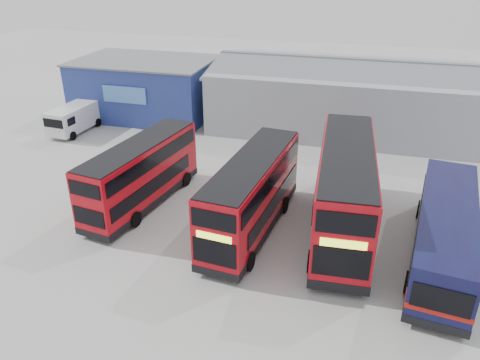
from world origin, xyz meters
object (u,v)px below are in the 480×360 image
at_px(double_decker_left, 141,175).
at_px(double_decker_centre, 252,196).
at_px(double_decker_right, 344,192).
at_px(maintenance_shed, 393,99).
at_px(office_block, 146,87).
at_px(panel_van, 74,118).
at_px(single_decker_blue, 444,234).

distance_m(double_decker_left, double_decker_centre, 7.16).
xyz_separation_m(double_decker_left, double_decker_centre, (7.08, -1.07, 0.13)).
bearing_deg(double_decker_centre, double_decker_right, 19.44).
xyz_separation_m(maintenance_shed, double_decker_left, (-14.65, -18.07, -0.62)).
bearing_deg(office_block, double_decker_centre, -49.89).
xyz_separation_m(office_block, double_decker_left, (7.35, -16.06, -0.60)).
relative_size(office_block, panel_van, 2.33).
relative_size(maintenance_shed, double_decker_right, 2.61).
relative_size(maintenance_shed, double_decker_centre, 2.98).
bearing_deg(maintenance_shed, double_decker_centre, -111.59).
height_order(double_decker_left, double_decker_right, double_decker_right).
height_order(maintenance_shed, double_decker_centre, maintenance_shed).
distance_m(double_decker_centre, single_decker_blue, 9.83).
bearing_deg(double_decker_right, single_decker_blue, -19.24).
distance_m(double_decker_left, single_decker_blue, 16.94).
bearing_deg(double_decker_left, double_decker_right, -170.57).
relative_size(double_decker_centre, panel_van, 1.94).
height_order(maintenance_shed, double_decker_right, maintenance_shed).
height_order(maintenance_shed, single_decker_blue, maintenance_shed).
height_order(office_block, double_decker_centre, office_block).
relative_size(double_decker_left, double_decker_centre, 0.94).
height_order(double_decker_right, panel_van, double_decker_right).
xyz_separation_m(double_decker_centre, double_decker_right, (4.79, 1.17, 0.32)).
height_order(double_decker_centre, single_decker_blue, double_decker_centre).
bearing_deg(panel_van, double_decker_centre, -26.85).
bearing_deg(double_decker_centre, office_block, 135.77).
bearing_deg(single_decker_blue, office_block, -28.07).
xyz_separation_m(double_decker_left, double_decker_right, (11.86, 0.11, 0.45)).
bearing_deg(panel_van, maintenance_shed, 21.59).
xyz_separation_m(maintenance_shed, panel_van, (-25.89, -8.05, -1.35)).
distance_m(office_block, double_decker_centre, 22.40).
xyz_separation_m(single_decker_blue, panel_van, (-28.13, 11.34, -0.27)).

